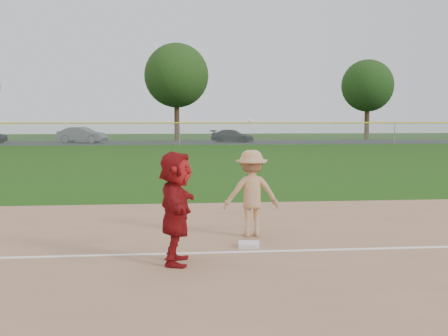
{
  "coord_description": "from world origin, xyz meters",
  "views": [
    {
      "loc": [
        -1.23,
        -10.36,
        2.34
      ],
      "look_at": [
        0.0,
        1.5,
        1.3
      ],
      "focal_mm": 45.0,
      "sensor_mm": 36.0,
      "label": 1
    }
  ],
  "objects": [
    {
      "name": "first_base",
      "position": [
        0.26,
        -0.43,
        0.06
      ],
      "size": [
        0.43,
        0.43,
        0.09
      ],
      "primitive_type": "cube",
      "rotation": [
        0.0,
        0.0,
        -0.14
      ],
      "color": "silver",
      "rests_on": "infield_dirt"
    },
    {
      "name": "base_runner",
      "position": [
        -1.08,
        -1.45,
        0.93
      ],
      "size": [
        0.67,
        1.72,
        1.82
      ],
      "primitive_type": "imported",
      "rotation": [
        0.0,
        0.0,
        1.49
      ],
      "color": "maroon",
      "rests_on": "infield_dirt"
    },
    {
      "name": "foul_line",
      "position": [
        0.0,
        -0.8,
        0.03
      ],
      "size": [
        60.0,
        0.1,
        0.01
      ],
      "primitive_type": "cube",
      "color": "white",
      "rests_on": "infield_dirt"
    },
    {
      "name": "parking_asphalt",
      "position": [
        0.0,
        46.0,
        0.01
      ],
      "size": [
        120.0,
        10.0,
        0.01
      ],
      "primitive_type": "cube",
      "color": "black",
      "rests_on": "ground"
    },
    {
      "name": "outfield_fence",
      "position": [
        0.0,
        40.0,
        1.96
      ],
      "size": [
        110.0,
        0.12,
        110.0
      ],
      "color": "#999EA0",
      "rests_on": "ground"
    },
    {
      "name": "tree_2",
      "position": [
        0.0,
        51.5,
        7.06
      ],
      "size": [
        7.0,
        7.0,
        10.58
      ],
      "color": "#372414",
      "rests_on": "ground"
    },
    {
      "name": "car_right",
      "position": [
        5.49,
        45.93,
        0.64
      ],
      "size": [
        4.69,
        3.22,
        1.26
      ],
      "primitive_type": "imported",
      "rotation": [
        0.0,
        0.0,
        1.2
      ],
      "color": "black",
      "rests_on": "parking_asphalt"
    },
    {
      "name": "tree_3",
      "position": [
        22.0,
        52.8,
        6.16
      ],
      "size": [
        6.0,
        6.0,
        9.19
      ],
      "color": "#372514",
      "rests_on": "ground"
    },
    {
      "name": "ground",
      "position": [
        0.0,
        0.0,
        0.0
      ],
      "size": [
        160.0,
        160.0,
        0.0
      ],
      "primitive_type": "plane",
      "color": "#1A420C",
      "rests_on": "ground"
    },
    {
      "name": "first_base_play",
      "position": [
        0.45,
        0.55,
        0.88
      ],
      "size": [
        1.13,
        0.69,
        2.33
      ],
      "color": "#A5A5A8",
      "rests_on": "infield_dirt"
    },
    {
      "name": "car_mid",
      "position": [
        -9.4,
        45.9,
        0.79
      ],
      "size": [
        5.0,
        3.02,
        1.56
      ],
      "primitive_type": "imported",
      "rotation": [
        0.0,
        0.0,
        1.26
      ],
      "color": "#595C61",
      "rests_on": "parking_asphalt"
    }
  ]
}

